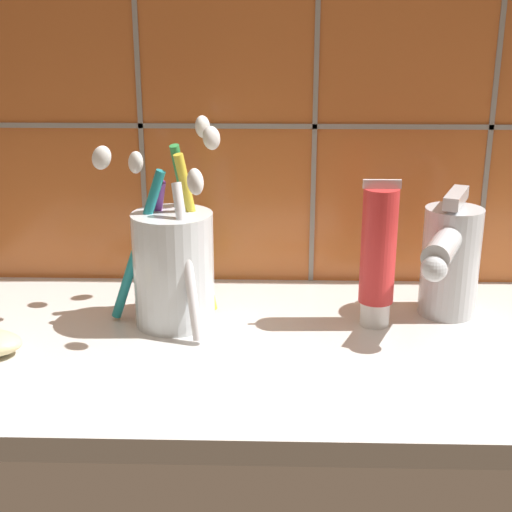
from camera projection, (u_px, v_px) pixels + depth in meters
The scene contains 5 objects.
sink_counter at pixel (298, 351), 63.84cm from camera, with size 71.44×31.80×2.00cm, color silver.
tile_wall_backsplash at pixel (298, 66), 71.52cm from camera, with size 81.44×1.72×49.50cm.
toothbrush_cup at pixel (174, 262), 65.76cm from camera, with size 12.03×14.00×18.78cm.
toothpaste_tube at pixel (378, 255), 64.83cm from camera, with size 3.38×3.22×13.85cm.
sink_faucet at pixel (449, 258), 66.97cm from camera, with size 7.23×12.14×12.12cm.
Camera 1 is at (-2.18, -57.83, 29.53)cm, focal length 50.00 mm.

